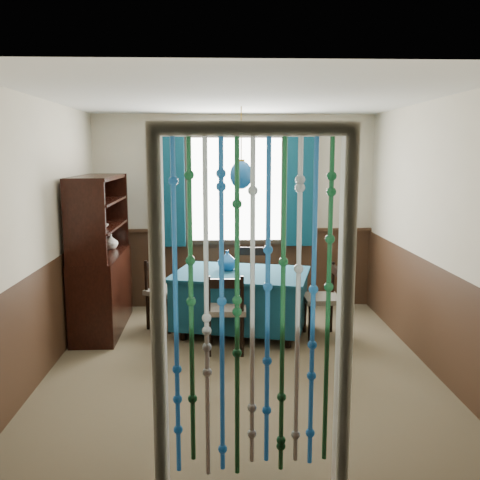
{
  "coord_description": "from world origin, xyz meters",
  "views": [
    {
      "loc": [
        -0.18,
        -4.91,
        2.01
      ],
      "look_at": [
        0.02,
        0.59,
        1.11
      ],
      "focal_mm": 40.0,
      "sensor_mm": 36.0,
      "label": 1
    }
  ],
  "objects_px": {
    "sideboard": "(101,278)",
    "vase_sideboard": "(111,241)",
    "chair_right": "(324,299)",
    "vase_table": "(227,261)",
    "chair_near": "(226,310)",
    "bowl_shelf": "(99,226)",
    "dining_table": "(241,298)",
    "chair_far": "(252,280)",
    "pendant_lamp": "(241,175)",
    "chair_left": "(164,291)"
  },
  "relations": [
    {
      "from": "sideboard",
      "to": "vase_sideboard",
      "type": "relative_size",
      "value": 8.94
    },
    {
      "from": "chair_right",
      "to": "vase_table",
      "type": "relative_size",
      "value": 3.92
    },
    {
      "from": "chair_near",
      "to": "bowl_shelf",
      "type": "height_order",
      "value": "bowl_shelf"
    },
    {
      "from": "dining_table",
      "to": "vase_table",
      "type": "distance_m",
      "value": 0.44
    },
    {
      "from": "dining_table",
      "to": "bowl_shelf",
      "type": "xyz_separation_m",
      "value": [
        -1.53,
        -0.06,
        0.82
      ]
    },
    {
      "from": "vase_table",
      "to": "bowl_shelf",
      "type": "relative_size",
      "value": 0.91
    },
    {
      "from": "chair_far",
      "to": "chair_right",
      "type": "height_order",
      "value": "chair_far"
    },
    {
      "from": "dining_table",
      "to": "pendant_lamp",
      "type": "distance_m",
      "value": 1.37
    },
    {
      "from": "chair_far",
      "to": "chair_left",
      "type": "xyz_separation_m",
      "value": [
        -1.04,
        -0.37,
        -0.04
      ]
    },
    {
      "from": "vase_table",
      "to": "bowl_shelf",
      "type": "bearing_deg",
      "value": -172.08
    },
    {
      "from": "sideboard",
      "to": "bowl_shelf",
      "type": "bearing_deg",
      "value": -77.72
    },
    {
      "from": "vase_table",
      "to": "vase_sideboard",
      "type": "bearing_deg",
      "value": 163.93
    },
    {
      "from": "chair_right",
      "to": "sideboard",
      "type": "height_order",
      "value": "sideboard"
    },
    {
      "from": "dining_table",
      "to": "chair_right",
      "type": "height_order",
      "value": "chair_right"
    },
    {
      "from": "chair_right",
      "to": "pendant_lamp",
      "type": "relative_size",
      "value": 0.92
    },
    {
      "from": "vase_sideboard",
      "to": "sideboard",
      "type": "bearing_deg",
      "value": -100.18
    },
    {
      "from": "bowl_shelf",
      "to": "vase_table",
      "type": "bearing_deg",
      "value": 7.92
    },
    {
      "from": "chair_near",
      "to": "pendant_lamp",
      "type": "distance_m",
      "value": 1.47
    },
    {
      "from": "sideboard",
      "to": "pendant_lamp",
      "type": "xyz_separation_m",
      "value": [
        1.59,
        -0.2,
        1.17
      ]
    },
    {
      "from": "dining_table",
      "to": "chair_near",
      "type": "relative_size",
      "value": 2.01
    },
    {
      "from": "vase_table",
      "to": "vase_sideboard",
      "type": "height_order",
      "value": "vase_sideboard"
    },
    {
      "from": "chair_near",
      "to": "chair_far",
      "type": "xyz_separation_m",
      "value": [
        0.34,
        1.19,
        0.03
      ]
    },
    {
      "from": "vase_table",
      "to": "vase_sideboard",
      "type": "xyz_separation_m",
      "value": [
        -1.38,
        0.4,
        0.18
      ]
    },
    {
      "from": "sideboard",
      "to": "dining_table",
      "type": "bearing_deg",
      "value": -7.97
    },
    {
      "from": "dining_table",
      "to": "chair_near",
      "type": "xyz_separation_m",
      "value": [
        -0.18,
        -0.58,
        0.03
      ]
    },
    {
      "from": "chair_left",
      "to": "pendant_lamp",
      "type": "height_order",
      "value": "pendant_lamp"
    },
    {
      "from": "dining_table",
      "to": "pendant_lamp",
      "type": "xyz_separation_m",
      "value": [
        -0.0,
        -0.0,
        1.37
      ]
    },
    {
      "from": "chair_far",
      "to": "chair_right",
      "type": "distance_m",
      "value": 1.07
    },
    {
      "from": "chair_far",
      "to": "vase_table",
      "type": "relative_size",
      "value": 4.25
    },
    {
      "from": "dining_table",
      "to": "bowl_shelf",
      "type": "height_order",
      "value": "bowl_shelf"
    },
    {
      "from": "vase_table",
      "to": "chair_right",
      "type": "bearing_deg",
      "value": -15.46
    },
    {
      "from": "dining_table",
      "to": "chair_far",
      "type": "distance_m",
      "value": 0.64
    },
    {
      "from": "chair_far",
      "to": "pendant_lamp",
      "type": "height_order",
      "value": "pendant_lamp"
    },
    {
      "from": "pendant_lamp",
      "to": "vase_table",
      "type": "height_order",
      "value": "pendant_lamp"
    },
    {
      "from": "chair_near",
      "to": "chair_far",
      "type": "relative_size",
      "value": 0.94
    },
    {
      "from": "chair_left",
      "to": "chair_right",
      "type": "relative_size",
      "value": 1.0
    },
    {
      "from": "pendant_lamp",
      "to": "vase_table",
      "type": "relative_size",
      "value": 4.24
    },
    {
      "from": "pendant_lamp",
      "to": "chair_far",
      "type": "bearing_deg",
      "value": 75.6
    },
    {
      "from": "sideboard",
      "to": "vase_sideboard",
      "type": "distance_m",
      "value": 0.5
    },
    {
      "from": "pendant_lamp",
      "to": "vase_table",
      "type": "distance_m",
      "value": 1.0
    },
    {
      "from": "vase_sideboard",
      "to": "vase_table",
      "type": "bearing_deg",
      "value": -16.07
    },
    {
      "from": "sideboard",
      "to": "chair_near",
      "type": "bearing_deg",
      "value": -29.67
    },
    {
      "from": "chair_right",
      "to": "chair_near",
      "type": "bearing_deg",
      "value": 109.81
    },
    {
      "from": "chair_right",
      "to": "vase_sideboard",
      "type": "height_order",
      "value": "vase_sideboard"
    },
    {
      "from": "dining_table",
      "to": "vase_table",
      "type": "relative_size",
      "value": 8.03
    },
    {
      "from": "dining_table",
      "to": "vase_table",
      "type": "bearing_deg",
      "value": 152.49
    },
    {
      "from": "bowl_shelf",
      "to": "chair_far",
      "type": "bearing_deg",
      "value": 21.76
    },
    {
      "from": "chair_left",
      "to": "sideboard",
      "type": "height_order",
      "value": "sideboard"
    },
    {
      "from": "chair_near",
      "to": "sideboard",
      "type": "height_order",
      "value": "sideboard"
    },
    {
      "from": "chair_near",
      "to": "pendant_lamp",
      "type": "bearing_deg",
      "value": 74.77
    }
  ]
}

